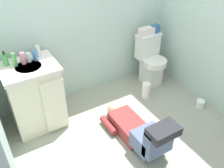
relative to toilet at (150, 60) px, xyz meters
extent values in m
cube|color=gray|center=(-0.90, -0.76, -0.39)|extent=(3.02, 3.10, 0.04)
cube|color=#B0CABE|center=(-0.90, 0.32, 0.83)|extent=(2.68, 0.08, 2.40)
cube|color=silver|center=(0.00, -0.04, -0.18)|extent=(0.22, 0.30, 0.38)
cylinder|color=silver|center=(0.00, -0.10, 0.01)|extent=(0.35, 0.35, 0.08)
cube|color=silver|center=(0.00, 0.09, 0.18)|extent=(0.34, 0.17, 0.34)
cube|color=silver|center=(0.00, 0.09, 0.37)|extent=(0.36, 0.19, 0.03)
cube|color=beige|center=(-1.73, -0.04, 0.02)|extent=(0.56, 0.48, 0.78)
cube|color=silver|center=(-1.73, -0.04, 0.43)|extent=(0.60, 0.52, 0.04)
cylinder|color=silver|center=(-1.73, -0.06, 0.43)|extent=(0.28, 0.28, 0.05)
cube|color=beige|center=(-1.58, -0.29, 0.00)|extent=(0.26, 0.03, 0.66)
cylinder|color=silver|center=(-1.73, 0.10, 0.50)|extent=(0.02, 0.02, 0.10)
cube|color=maroon|center=(-0.87, -0.74, -0.28)|extent=(0.29, 0.52, 0.17)
sphere|color=tan|center=(-0.87, -0.41, -0.27)|extent=(0.19, 0.19, 0.19)
cube|color=slate|center=(-0.87, -1.10, -0.19)|extent=(0.31, 0.28, 0.20)
cube|color=slate|center=(-0.87, -1.24, -0.07)|extent=(0.31, 0.12, 0.32)
cube|color=black|center=(-0.87, -1.29, 0.11)|extent=(0.31, 0.19, 0.09)
cylinder|color=maroon|center=(-1.06, -0.58, -0.31)|extent=(0.08, 0.30, 0.08)
cube|color=silver|center=(-0.04, 0.09, 0.43)|extent=(0.22, 0.11, 0.10)
cube|color=#33598C|center=(0.11, 0.09, 0.44)|extent=(0.12, 0.09, 0.11)
cylinder|color=#47A44D|center=(-1.92, 0.08, 0.52)|extent=(0.06, 0.06, 0.13)
cylinder|color=black|center=(-1.92, 0.08, 0.60)|extent=(0.02, 0.02, 0.04)
cylinder|color=#4EA34E|center=(-1.85, 0.02, 0.53)|extent=(0.04, 0.04, 0.15)
cylinder|color=pink|center=(-1.76, 0.03, 0.52)|extent=(0.06, 0.06, 0.14)
cylinder|color=silver|center=(-1.69, 0.04, 0.50)|extent=(0.06, 0.06, 0.10)
cylinder|color=#3A6BB1|center=(-1.63, 0.03, 0.51)|extent=(0.05, 0.05, 0.11)
cylinder|color=silver|center=(-1.57, 0.11, 0.52)|extent=(0.05, 0.05, 0.13)
cylinder|color=white|center=(-0.30, -0.32, -0.25)|extent=(0.11, 0.11, 0.24)
cylinder|color=white|center=(0.20, -0.86, -0.32)|extent=(0.11, 0.11, 0.10)
camera|label=1|loc=(-2.13, -2.44, 1.79)|focal=39.48mm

